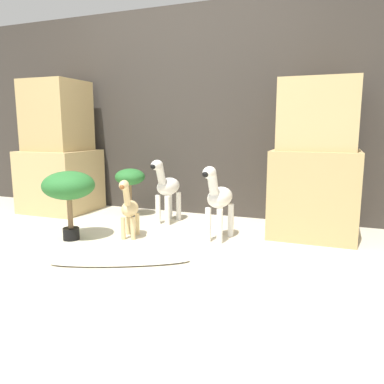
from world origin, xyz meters
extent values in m
plane|color=beige|center=(0.00, 0.00, 0.00)|extent=(14.00, 14.00, 0.00)
cube|color=#38332D|center=(0.00, 1.55, 1.10)|extent=(6.40, 0.08, 2.20)
cube|color=tan|center=(-1.38, 1.11, 0.34)|extent=(0.72, 0.69, 0.69)
cube|color=tan|center=(-1.38, 1.11, 1.07)|extent=(0.58, 0.56, 0.76)
cube|color=tan|center=(1.38, 1.11, 0.38)|extent=(0.72, 0.69, 0.75)
cube|color=tan|center=(1.38, 1.11, 1.04)|extent=(0.62, 0.60, 0.59)
cylinder|color=white|center=(0.68, 0.55, 0.14)|extent=(0.05, 0.05, 0.29)
cylinder|color=white|center=(0.58, 0.56, 0.14)|extent=(0.05, 0.05, 0.29)
cylinder|color=white|center=(0.71, 0.78, 0.14)|extent=(0.05, 0.05, 0.29)
cylinder|color=white|center=(0.61, 0.80, 0.14)|extent=(0.05, 0.05, 0.29)
ellipsoid|color=white|center=(0.64, 0.67, 0.36)|extent=(0.22, 0.36, 0.17)
cylinder|color=white|center=(0.62, 0.53, 0.50)|extent=(0.10, 0.15, 0.23)
ellipsoid|color=white|center=(0.62, 0.47, 0.59)|extent=(0.11, 0.17, 0.10)
sphere|color=black|center=(0.61, 0.40, 0.59)|extent=(0.05, 0.05, 0.05)
cube|color=black|center=(0.62, 0.53, 0.51)|extent=(0.03, 0.09, 0.19)
cylinder|color=white|center=(0.03, 0.93, 0.14)|extent=(0.05, 0.05, 0.29)
cylinder|color=white|center=(-0.07, 0.94, 0.14)|extent=(0.05, 0.05, 0.29)
cylinder|color=white|center=(0.06, 1.17, 0.14)|extent=(0.05, 0.05, 0.29)
cylinder|color=white|center=(-0.05, 1.18, 0.14)|extent=(0.05, 0.05, 0.29)
ellipsoid|color=white|center=(-0.01, 1.05, 0.36)|extent=(0.21, 0.35, 0.17)
cylinder|color=white|center=(-0.02, 0.91, 0.50)|extent=(0.09, 0.15, 0.23)
ellipsoid|color=white|center=(-0.03, 0.85, 0.59)|extent=(0.10, 0.17, 0.10)
sphere|color=black|center=(-0.03, 0.78, 0.59)|extent=(0.05, 0.05, 0.05)
cube|color=black|center=(-0.02, 0.91, 0.51)|extent=(0.03, 0.09, 0.19)
cylinder|color=#E0C184|center=(-0.04, 0.39, 0.10)|extent=(0.04, 0.04, 0.19)
cylinder|color=#E0C184|center=(-0.12, 0.36, 0.10)|extent=(0.04, 0.04, 0.19)
cylinder|color=#E0C184|center=(-0.08, 0.54, 0.10)|extent=(0.04, 0.04, 0.19)
cylinder|color=#E0C184|center=(-0.16, 0.52, 0.10)|extent=(0.04, 0.04, 0.19)
ellipsoid|color=#E0C184|center=(-0.10, 0.45, 0.25)|extent=(0.19, 0.25, 0.14)
cylinder|color=#E0C184|center=(-0.07, 0.36, 0.38)|extent=(0.08, 0.13, 0.22)
ellipsoid|color=#E0C184|center=(-0.05, 0.29, 0.48)|extent=(0.11, 0.15, 0.08)
sphere|color=brown|center=(-0.04, 0.24, 0.47)|extent=(0.04, 0.04, 0.04)
cylinder|color=black|center=(-0.49, 1.14, 0.04)|extent=(0.12, 0.12, 0.08)
cylinder|color=brown|center=(-0.49, 1.14, 0.21)|extent=(0.03, 0.03, 0.26)
ellipsoid|color=#286B2D|center=(-0.49, 1.14, 0.43)|extent=(0.32, 0.32, 0.17)
cylinder|color=black|center=(-0.53, 0.20, 0.05)|extent=(0.14, 0.14, 0.10)
cylinder|color=brown|center=(-0.53, 0.20, 0.23)|extent=(0.04, 0.04, 0.25)
ellipsoid|color=#286B2D|center=(-0.53, 0.20, 0.47)|extent=(0.43, 0.43, 0.24)
ellipsoid|color=silver|center=(0.17, -0.15, 0.02)|extent=(0.96, 0.57, 0.03)
cone|color=white|center=(-0.14, -0.29, 0.05)|extent=(0.07, 0.07, 0.05)
camera|label=1|loc=(1.52, -2.30, 0.94)|focal=35.00mm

